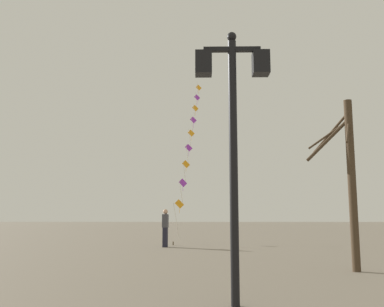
% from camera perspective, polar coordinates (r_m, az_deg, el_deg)
% --- Properties ---
extents(ground_plane, '(160.00, 160.00, 0.00)m').
position_cam_1_polar(ground_plane, '(20.30, -1.90, -12.30)').
color(ground_plane, '#756B5B').
extents(twin_lantern_lamp_post, '(1.25, 0.28, 4.53)m').
position_cam_1_polar(twin_lantern_lamp_post, '(7.19, 5.47, 5.69)').
color(twin_lantern_lamp_post, black).
rests_on(twin_lantern_lamp_post, ground_plane).
extents(kite_train, '(1.54, 13.70, 12.32)m').
position_cam_1_polar(kite_train, '(28.73, -0.24, 1.96)').
color(kite_train, brown).
rests_on(kite_train, ground_plane).
extents(kite_flyer, '(0.28, 0.62, 1.71)m').
position_cam_1_polar(kite_flyer, '(19.79, -3.59, -9.77)').
color(kite_flyer, '#1E1E2D').
rests_on(kite_flyer, ground_plane).
extents(bare_tree, '(1.16, 1.81, 4.49)m').
position_cam_1_polar(bare_tree, '(11.96, 20.29, -3.04)').
color(bare_tree, '#423323').
rests_on(bare_tree, ground_plane).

